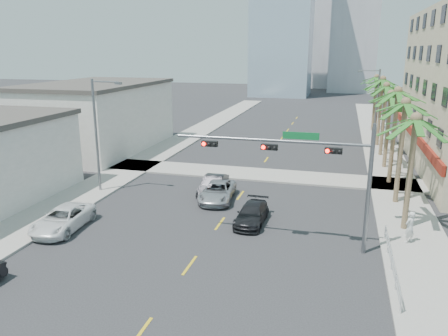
% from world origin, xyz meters
% --- Properties ---
extents(ground, '(260.00, 260.00, 0.00)m').
position_xyz_m(ground, '(0.00, 0.00, 0.00)').
color(ground, '#262628').
rests_on(ground, ground).
extents(sidewalk_right, '(4.00, 120.00, 0.15)m').
position_xyz_m(sidewalk_right, '(12.00, 20.00, 0.07)').
color(sidewalk_right, gray).
rests_on(sidewalk_right, ground).
extents(sidewalk_left, '(4.00, 120.00, 0.15)m').
position_xyz_m(sidewalk_left, '(-12.00, 20.00, 0.07)').
color(sidewalk_left, gray).
rests_on(sidewalk_left, ground).
extents(sidewalk_cross, '(80.00, 4.00, 0.15)m').
position_xyz_m(sidewalk_cross, '(0.00, 22.00, 0.07)').
color(sidewalk_cross, gray).
rests_on(sidewalk_cross, ground).
extents(building_left_far, '(11.00, 18.00, 7.20)m').
position_xyz_m(building_left_far, '(-19.50, 28.00, 3.60)').
color(building_left_far, beige).
rests_on(building_left_far, ground).
extents(tower_far_center, '(16.00, 16.00, 42.00)m').
position_xyz_m(tower_far_center, '(-3.00, 125.00, 21.00)').
color(tower_far_center, '#ADADB2').
rests_on(tower_far_center, ground).
extents(traffic_signal_mast, '(11.12, 0.54, 7.20)m').
position_xyz_m(traffic_signal_mast, '(5.78, 7.95, 5.06)').
color(traffic_signal_mast, slate).
rests_on(traffic_signal_mast, ground).
extents(palm_tree_0, '(4.80, 4.80, 7.80)m').
position_xyz_m(palm_tree_0, '(11.60, 12.00, 7.08)').
color(palm_tree_0, brown).
rests_on(palm_tree_0, ground).
extents(palm_tree_1, '(4.80, 4.80, 8.16)m').
position_xyz_m(palm_tree_1, '(11.60, 17.20, 7.43)').
color(palm_tree_1, brown).
rests_on(palm_tree_1, ground).
extents(palm_tree_2, '(4.80, 4.80, 8.52)m').
position_xyz_m(palm_tree_2, '(11.60, 22.40, 7.78)').
color(palm_tree_2, brown).
rests_on(palm_tree_2, ground).
extents(palm_tree_3, '(4.80, 4.80, 7.80)m').
position_xyz_m(palm_tree_3, '(11.60, 27.60, 7.08)').
color(palm_tree_3, brown).
rests_on(palm_tree_3, ground).
extents(palm_tree_4, '(4.80, 4.80, 8.16)m').
position_xyz_m(palm_tree_4, '(11.60, 32.80, 7.43)').
color(palm_tree_4, brown).
rests_on(palm_tree_4, ground).
extents(palm_tree_5, '(4.80, 4.80, 8.52)m').
position_xyz_m(palm_tree_5, '(11.60, 38.00, 7.78)').
color(palm_tree_5, brown).
rests_on(palm_tree_5, ground).
extents(palm_tree_6, '(4.80, 4.80, 7.80)m').
position_xyz_m(palm_tree_6, '(11.60, 43.20, 7.08)').
color(palm_tree_6, brown).
rests_on(palm_tree_6, ground).
extents(palm_tree_7, '(4.80, 4.80, 8.16)m').
position_xyz_m(palm_tree_7, '(11.60, 48.40, 7.43)').
color(palm_tree_7, brown).
rests_on(palm_tree_7, ground).
extents(streetlight_left, '(2.55, 0.25, 9.00)m').
position_xyz_m(streetlight_left, '(-11.00, 14.00, 5.06)').
color(streetlight_left, slate).
rests_on(streetlight_left, ground).
extents(streetlight_right, '(2.55, 0.25, 9.00)m').
position_xyz_m(streetlight_right, '(11.00, 38.00, 5.06)').
color(streetlight_right, slate).
rests_on(streetlight_right, ground).
extents(guardrail, '(0.08, 8.08, 1.00)m').
position_xyz_m(guardrail, '(10.30, 6.00, 0.67)').
color(guardrail, silver).
rests_on(guardrail, ground).
extents(car_parked_far, '(2.68, 5.25, 1.42)m').
position_xyz_m(car_parked_far, '(-9.40, 6.48, 0.71)').
color(car_parked_far, white).
rests_on(car_parked_far, ground).
extents(car_lane_left, '(1.58, 4.41, 1.45)m').
position_xyz_m(car_lane_left, '(-2.18, 15.82, 0.72)').
color(car_lane_left, black).
rests_on(car_lane_left, ground).
extents(car_lane_center, '(2.82, 5.26, 1.41)m').
position_xyz_m(car_lane_center, '(-1.44, 14.45, 0.70)').
color(car_lane_center, silver).
rests_on(car_lane_center, ground).
extents(car_lane_right, '(1.82, 4.39, 1.27)m').
position_xyz_m(car_lane_right, '(2.00, 10.66, 0.63)').
color(car_lane_right, black).
rests_on(car_lane_right, ground).
extents(pedestrian, '(0.82, 0.81, 1.92)m').
position_xyz_m(pedestrian, '(11.60, 9.82, 1.11)').
color(pedestrian, silver).
rests_on(pedestrian, sidewalk_right).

